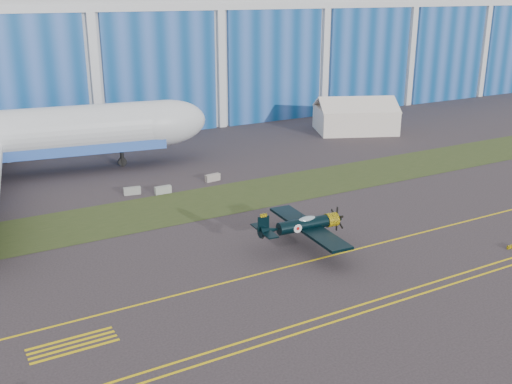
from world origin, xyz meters
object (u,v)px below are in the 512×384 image
warbird (303,225)px  tug (169,133)px  tent (356,114)px  shipping_container (26,147)px

warbird → tug: bearing=87.4°
tent → shipping_container: 53.42m
warbird → tug: (5.81, 48.74, -1.62)m
warbird → shipping_container: bearing=114.0°
tug → shipping_container: bearing=163.3°
warbird → shipping_container: (-17.02, 47.18, -0.86)m
shipping_container → tent: bearing=-26.7°
shipping_container → tug: size_ratio=2.81×
tug → tent: bearing=-42.6°
warbird → tent: size_ratio=0.78×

